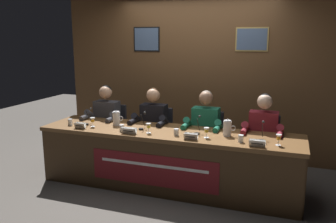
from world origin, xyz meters
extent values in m
plane|color=#4C4742|center=(0.00, 0.00, 0.00)|extent=(12.00, 12.00, 0.00)
cube|color=brown|center=(0.00, 1.40, 1.30)|extent=(4.54, 0.12, 2.60)
cube|color=black|center=(-0.84, 1.33, 1.88)|extent=(0.45, 0.02, 0.40)
cube|color=slate|center=(-0.84, 1.32, 1.88)|extent=(0.41, 0.01, 0.36)
cube|color=tan|center=(0.84, 1.33, 1.88)|extent=(0.48, 0.02, 0.35)
cube|color=slate|center=(0.84, 1.32, 1.88)|extent=(0.44, 0.01, 0.31)
cube|color=brown|center=(0.00, 0.00, 0.72)|extent=(3.34, 0.79, 0.05)
cube|color=#402A16|center=(0.00, -0.38, 0.35)|extent=(3.28, 0.04, 0.69)
cube|color=#402A16|center=(-1.62, 0.00, 0.35)|extent=(0.08, 0.71, 0.69)
cube|color=#402A16|center=(1.62, 0.00, 0.35)|extent=(0.08, 0.71, 0.69)
cube|color=maroon|center=(-0.05, -0.40, 0.35)|extent=(1.61, 0.01, 0.38)
cube|color=white|center=(-0.05, -0.40, 0.41)|extent=(1.37, 0.00, 0.04)
cylinder|color=black|center=(-1.14, 0.50, 0.01)|extent=(0.44, 0.44, 0.02)
cylinder|color=black|center=(-1.14, 0.50, 0.22)|extent=(0.05, 0.05, 0.40)
cube|color=#232328|center=(-1.14, 0.50, 0.44)|extent=(0.44, 0.44, 0.03)
cube|color=#232328|center=(-1.14, 0.70, 0.67)|extent=(0.40, 0.05, 0.44)
cylinder|color=black|center=(-1.24, 0.15, 0.23)|extent=(0.10, 0.10, 0.45)
cylinder|color=black|center=(-1.04, 0.15, 0.23)|extent=(0.10, 0.10, 0.45)
cylinder|color=black|center=(-1.24, 0.30, 0.50)|extent=(0.13, 0.34, 0.13)
cylinder|color=black|center=(-1.04, 0.30, 0.50)|extent=(0.13, 0.34, 0.13)
cube|color=#38383D|center=(-1.14, 0.47, 0.74)|extent=(0.36, 0.20, 0.48)
sphere|color=tan|center=(-1.14, 0.45, 1.12)|extent=(0.19, 0.19, 0.19)
sphere|color=black|center=(-1.14, 0.46, 1.13)|extent=(0.17, 0.17, 0.17)
cylinder|color=#38383D|center=(-1.35, 0.37, 0.76)|extent=(0.09, 0.30, 0.25)
cylinder|color=#38383D|center=(-0.93, 0.37, 0.76)|extent=(0.09, 0.30, 0.25)
cylinder|color=#38383D|center=(-1.35, 0.21, 0.77)|extent=(0.07, 0.24, 0.07)
cylinder|color=#38383D|center=(-0.93, 0.21, 0.77)|extent=(0.07, 0.24, 0.07)
cube|color=white|center=(-1.12, -0.30, 0.78)|extent=(0.15, 0.03, 0.08)
cube|color=white|center=(-1.12, -0.26, 0.78)|extent=(0.15, 0.03, 0.08)
cube|color=black|center=(-1.12, -0.30, 0.78)|extent=(0.11, 0.01, 0.01)
cylinder|color=white|center=(-1.01, -0.14, 0.75)|extent=(0.06, 0.06, 0.00)
cylinder|color=white|center=(-1.01, -0.14, 0.78)|extent=(0.01, 0.01, 0.05)
cone|color=white|center=(-1.01, -0.14, 0.84)|extent=(0.06, 0.06, 0.06)
cylinder|color=orange|center=(-1.01, -0.14, 0.83)|extent=(0.04, 0.04, 0.04)
cylinder|color=silver|center=(-1.35, -0.17, 0.79)|extent=(0.06, 0.06, 0.08)
cylinder|color=silver|center=(-1.35, -0.17, 0.77)|extent=(0.05, 0.05, 0.05)
cylinder|color=black|center=(-1.14, -0.09, 0.75)|extent=(0.06, 0.06, 0.02)
cylinder|color=black|center=(-1.14, -0.03, 0.85)|extent=(0.01, 0.13, 0.18)
sphere|color=#2D2D2D|center=(-1.14, 0.04, 0.94)|extent=(0.03, 0.03, 0.03)
cylinder|color=black|center=(-0.38, 0.50, 0.01)|extent=(0.44, 0.44, 0.02)
cylinder|color=black|center=(-0.38, 0.50, 0.22)|extent=(0.05, 0.05, 0.40)
cube|color=#232328|center=(-0.38, 0.50, 0.44)|extent=(0.44, 0.44, 0.03)
cube|color=#232328|center=(-0.38, 0.70, 0.67)|extent=(0.40, 0.05, 0.44)
cylinder|color=black|center=(-0.48, 0.15, 0.23)|extent=(0.10, 0.10, 0.45)
cylinder|color=black|center=(-0.28, 0.15, 0.23)|extent=(0.10, 0.10, 0.45)
cylinder|color=black|center=(-0.48, 0.30, 0.50)|extent=(0.13, 0.34, 0.13)
cylinder|color=black|center=(-0.28, 0.30, 0.50)|extent=(0.13, 0.34, 0.13)
cube|color=black|center=(-0.38, 0.47, 0.74)|extent=(0.36, 0.20, 0.48)
sphere|color=tan|center=(-0.38, 0.45, 1.12)|extent=(0.19, 0.19, 0.19)
sphere|color=#331E0F|center=(-0.38, 0.46, 1.13)|extent=(0.17, 0.17, 0.17)
cylinder|color=black|center=(-0.59, 0.37, 0.76)|extent=(0.09, 0.30, 0.25)
cylinder|color=black|center=(-0.17, 0.37, 0.76)|extent=(0.09, 0.30, 0.25)
cylinder|color=black|center=(-0.59, 0.21, 0.77)|extent=(0.07, 0.24, 0.07)
cylinder|color=black|center=(-0.17, 0.21, 0.77)|extent=(0.07, 0.24, 0.07)
cube|color=white|center=(-0.40, -0.32, 0.78)|extent=(0.20, 0.03, 0.08)
cube|color=white|center=(-0.40, -0.29, 0.78)|extent=(0.20, 0.03, 0.08)
cube|color=black|center=(-0.40, -0.32, 0.78)|extent=(0.14, 0.01, 0.01)
cylinder|color=white|center=(-0.19, -0.19, 0.75)|extent=(0.06, 0.06, 0.00)
cylinder|color=white|center=(-0.19, -0.19, 0.78)|extent=(0.01, 0.01, 0.05)
cone|color=white|center=(-0.19, -0.19, 0.84)|extent=(0.06, 0.06, 0.06)
cylinder|color=yellow|center=(-0.19, -0.19, 0.83)|extent=(0.04, 0.04, 0.04)
cylinder|color=silver|center=(-0.54, -0.22, 0.79)|extent=(0.06, 0.06, 0.08)
cylinder|color=silver|center=(-0.54, -0.22, 0.77)|extent=(0.05, 0.05, 0.05)
cylinder|color=black|center=(-0.34, -0.08, 0.75)|extent=(0.06, 0.06, 0.02)
cylinder|color=black|center=(-0.34, -0.01, 0.85)|extent=(0.01, 0.13, 0.18)
sphere|color=#2D2D2D|center=(-0.34, 0.05, 0.94)|extent=(0.03, 0.03, 0.03)
cylinder|color=black|center=(0.38, 0.50, 0.01)|extent=(0.44, 0.44, 0.02)
cylinder|color=black|center=(0.38, 0.50, 0.22)|extent=(0.05, 0.05, 0.40)
cube|color=#232328|center=(0.38, 0.50, 0.44)|extent=(0.44, 0.44, 0.03)
cube|color=#232328|center=(0.38, 0.70, 0.67)|extent=(0.40, 0.05, 0.44)
cylinder|color=black|center=(0.28, 0.15, 0.23)|extent=(0.10, 0.10, 0.45)
cylinder|color=black|center=(0.48, 0.15, 0.23)|extent=(0.10, 0.10, 0.45)
cylinder|color=black|center=(0.28, 0.30, 0.50)|extent=(0.13, 0.34, 0.13)
cylinder|color=black|center=(0.48, 0.30, 0.50)|extent=(0.13, 0.34, 0.13)
cube|color=#196047|center=(0.38, 0.47, 0.74)|extent=(0.36, 0.20, 0.48)
sphere|color=#8E664C|center=(0.38, 0.45, 1.12)|extent=(0.19, 0.19, 0.19)
sphere|color=gray|center=(0.38, 0.46, 1.13)|extent=(0.17, 0.17, 0.17)
cylinder|color=#196047|center=(0.17, 0.37, 0.76)|extent=(0.09, 0.30, 0.25)
cylinder|color=#196047|center=(0.59, 0.37, 0.76)|extent=(0.09, 0.30, 0.25)
cylinder|color=#196047|center=(0.17, 0.21, 0.77)|extent=(0.07, 0.24, 0.07)
cylinder|color=#196047|center=(0.59, 0.21, 0.77)|extent=(0.07, 0.24, 0.07)
cube|color=white|center=(0.38, -0.31, 0.78)|extent=(0.16, 0.03, 0.08)
cube|color=white|center=(0.38, -0.27, 0.78)|extent=(0.16, 0.03, 0.08)
cube|color=black|center=(0.38, -0.31, 0.78)|extent=(0.11, 0.01, 0.01)
cylinder|color=white|center=(0.53, -0.15, 0.75)|extent=(0.06, 0.06, 0.00)
cylinder|color=white|center=(0.53, -0.15, 0.78)|extent=(0.01, 0.01, 0.05)
cone|color=white|center=(0.53, -0.15, 0.84)|extent=(0.06, 0.06, 0.06)
cylinder|color=yellow|center=(0.53, -0.15, 0.83)|extent=(0.04, 0.04, 0.04)
cylinder|color=silver|center=(0.17, -0.18, 0.79)|extent=(0.06, 0.06, 0.08)
cylinder|color=silver|center=(0.17, -0.18, 0.77)|extent=(0.05, 0.05, 0.05)
cylinder|color=black|center=(0.39, -0.05, 0.75)|extent=(0.06, 0.06, 0.02)
cylinder|color=black|center=(0.39, 0.01, 0.85)|extent=(0.01, 0.13, 0.18)
sphere|color=#2D2D2D|center=(0.39, 0.08, 0.94)|extent=(0.03, 0.03, 0.03)
cylinder|color=black|center=(1.14, 0.50, 0.01)|extent=(0.44, 0.44, 0.02)
cylinder|color=black|center=(1.14, 0.50, 0.22)|extent=(0.05, 0.05, 0.40)
cube|color=#232328|center=(1.14, 0.50, 0.44)|extent=(0.44, 0.44, 0.03)
cube|color=#232328|center=(1.14, 0.70, 0.67)|extent=(0.40, 0.05, 0.44)
cylinder|color=black|center=(1.04, 0.15, 0.23)|extent=(0.10, 0.10, 0.45)
cylinder|color=black|center=(1.24, 0.15, 0.23)|extent=(0.10, 0.10, 0.45)
cylinder|color=black|center=(1.04, 0.30, 0.50)|extent=(0.13, 0.34, 0.13)
cylinder|color=black|center=(1.24, 0.30, 0.50)|extent=(0.13, 0.34, 0.13)
cube|color=maroon|center=(1.14, 0.47, 0.74)|extent=(0.36, 0.20, 0.48)
sphere|color=beige|center=(1.14, 0.45, 1.12)|extent=(0.19, 0.19, 0.19)
sphere|color=black|center=(1.14, 0.46, 1.13)|extent=(0.17, 0.17, 0.17)
cylinder|color=maroon|center=(0.93, 0.37, 0.76)|extent=(0.09, 0.30, 0.25)
cylinder|color=maroon|center=(1.35, 0.37, 0.76)|extent=(0.09, 0.30, 0.25)
cylinder|color=maroon|center=(0.93, 0.21, 0.77)|extent=(0.07, 0.24, 0.07)
cylinder|color=maroon|center=(1.35, 0.21, 0.77)|extent=(0.07, 0.24, 0.07)
cube|color=white|center=(1.13, -0.33, 0.78)|extent=(0.17, 0.03, 0.08)
cube|color=white|center=(1.13, -0.29, 0.78)|extent=(0.17, 0.03, 0.08)
cube|color=black|center=(1.13, -0.33, 0.78)|extent=(0.12, 0.01, 0.01)
cylinder|color=white|center=(1.35, -0.18, 0.75)|extent=(0.06, 0.06, 0.00)
cylinder|color=white|center=(1.35, -0.18, 0.78)|extent=(0.01, 0.01, 0.05)
cone|color=white|center=(1.35, -0.18, 0.84)|extent=(0.06, 0.06, 0.06)
cylinder|color=orange|center=(1.35, -0.18, 0.83)|extent=(0.04, 0.04, 0.04)
cylinder|color=silver|center=(0.94, -0.19, 0.79)|extent=(0.06, 0.06, 0.08)
cylinder|color=silver|center=(0.94, -0.19, 0.77)|extent=(0.05, 0.05, 0.05)
cylinder|color=black|center=(1.16, -0.09, 0.75)|extent=(0.06, 0.06, 0.02)
cylinder|color=black|center=(1.16, -0.02, 0.85)|extent=(0.01, 0.13, 0.18)
sphere|color=#2D2D2D|center=(1.16, 0.04, 0.94)|extent=(0.03, 0.03, 0.03)
cylinder|color=silver|center=(-0.75, 0.03, 0.83)|extent=(0.10, 0.10, 0.18)
cylinder|color=silver|center=(-0.75, 0.03, 0.93)|extent=(0.08, 0.09, 0.01)
sphere|color=silver|center=(-0.75, 0.03, 0.94)|extent=(0.02, 0.02, 0.02)
torus|color=silver|center=(-0.68, 0.03, 0.84)|extent=(0.07, 0.01, 0.07)
cylinder|color=silver|center=(0.75, 0.02, 0.83)|extent=(0.10, 0.10, 0.18)
cylinder|color=silver|center=(0.75, 0.02, 0.93)|extent=(0.08, 0.09, 0.01)
sphere|color=silver|center=(0.75, 0.02, 0.94)|extent=(0.02, 0.02, 0.02)
torus|color=silver|center=(0.82, 0.02, 0.84)|extent=(0.07, 0.01, 0.07)
camera|label=1|loc=(1.43, -4.03, 1.90)|focal=37.19mm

